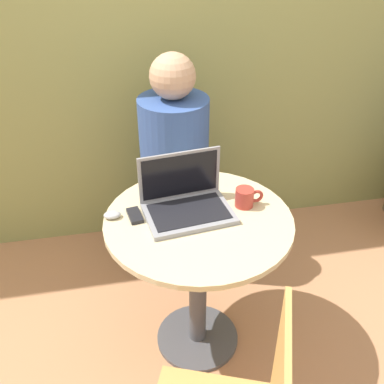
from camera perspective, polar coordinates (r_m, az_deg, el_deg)
The scene contains 8 objects.
ground_plane at distance 2.38m, azimuth 0.69°, elevation -18.06°, with size 12.00×12.00×0.00m, color tan.
back_wall at distance 2.54m, azimuth -4.01°, elevation 20.46°, with size 7.00×0.05×2.60m.
round_table at distance 1.97m, azimuth 0.80°, elevation -7.73°, with size 0.79×0.79×0.75m.
laptop at distance 1.87m, azimuth -0.78°, elevation -1.17°, with size 0.39×0.30×0.23m.
cell_phone at distance 1.87m, azimuth -7.28°, elevation -2.97°, with size 0.07×0.11×0.02m.
computer_mouse at distance 1.88m, azimuth -10.10°, elevation -2.88°, with size 0.07×0.05×0.03m.
coffee_cup at distance 1.92m, azimuth 6.81°, elevation -0.68°, with size 0.12×0.08×0.08m.
person_seated at distance 2.54m, azimuth -2.19°, elevation 1.58°, with size 0.42×0.59×1.26m.
Camera 1 is at (-0.32, -1.46, 1.85)m, focal length 42.00 mm.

